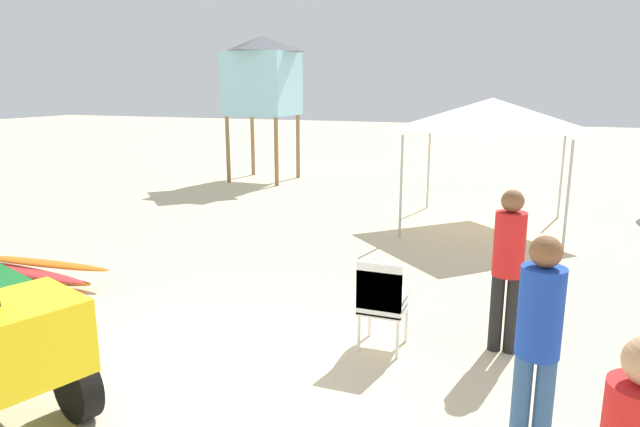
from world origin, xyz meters
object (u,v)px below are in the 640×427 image
stacked_plastic_chairs (382,298)px  popup_canopy (491,115)px  lifeguard_near_center (508,260)px  surfboard_pile (30,272)px  lifeguard_tower (262,76)px  lifeguard_near_left (538,334)px

stacked_plastic_chairs → popup_canopy: (0.56, 6.06, 1.64)m
lifeguard_near_center → popup_canopy: size_ratio=0.61×
surfboard_pile → lifeguard_near_center: bearing=1.5°
stacked_plastic_chairs → surfboard_pile: bearing=176.9°
lifeguard_near_center → lifeguard_tower: bearing=128.7°
lifeguard_near_left → lifeguard_near_center: 1.83m
surfboard_pile → lifeguard_near_left: (6.81, -1.63, 0.86)m
popup_canopy → surfboard_pile: bearing=-135.4°
stacked_plastic_chairs → lifeguard_near_left: lifeguard_near_left is taller
lifeguard_near_center → lifeguard_tower: size_ratio=0.42×
lifeguard_near_center → stacked_plastic_chairs: bearing=-159.4°
lifeguard_near_center → popup_canopy: 5.77m
lifeguard_near_left → lifeguard_near_center: same height
stacked_plastic_chairs → popup_canopy: popup_canopy is taller
surfboard_pile → lifeguard_near_center: (6.52, 0.18, 0.86)m
stacked_plastic_chairs → lifeguard_tower: size_ratio=0.24×
surfboard_pile → lifeguard_near_left: lifeguard_near_left is taller
popup_canopy → stacked_plastic_chairs: bearing=-95.3°
lifeguard_near_center → popup_canopy: bearing=96.8°
popup_canopy → lifeguard_near_center: bearing=-83.2°
stacked_plastic_chairs → surfboard_pile: 5.32m
stacked_plastic_chairs → surfboard_pile: (-5.29, 0.28, -0.44)m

